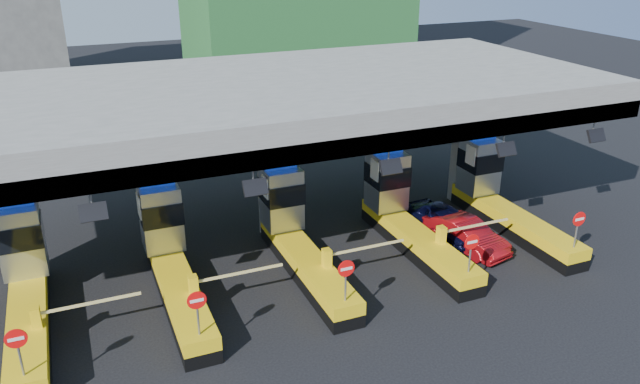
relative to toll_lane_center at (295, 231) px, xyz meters
name	(u,v)px	position (x,y,z in m)	size (l,w,h in m)	color
ground	(298,265)	(0.00, -0.28, -1.40)	(120.00, 120.00, 0.00)	black
toll_canopy	(271,102)	(0.00, 2.59, 4.74)	(28.00, 12.09, 7.00)	slate
toll_lane_far_left	(25,281)	(-10.00, 0.00, 0.00)	(4.43, 8.00, 4.16)	black
toll_lane_left	(170,254)	(-5.00, 0.00, 0.00)	(4.43, 8.00, 4.16)	black
toll_lane_center	(295,231)	(0.00, 0.00, 0.00)	(4.43, 8.00, 4.16)	black
toll_lane_right	(403,211)	(5.00, 0.00, 0.00)	(4.43, 8.00, 4.16)	black
toll_lane_far_right	(498,194)	(10.00, 0.00, 0.00)	(4.43, 8.00, 4.16)	black
van	(446,222)	(6.96, -0.43, -0.69)	(1.68, 4.17, 1.42)	black
red_car	(466,234)	(7.15, -1.70, -0.74)	(1.39, 3.98, 1.31)	maroon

